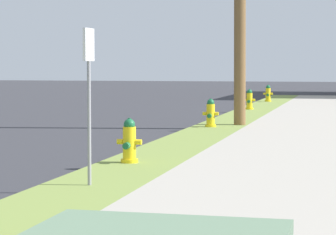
% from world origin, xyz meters
% --- Properties ---
extents(fire_hydrant_second, '(0.42, 0.38, 0.74)m').
position_xyz_m(fire_hydrant_second, '(0.53, 10.14, 0.45)').
color(fire_hydrant_second, yellow).
rests_on(fire_hydrant_second, grass_verge).
extents(fire_hydrant_third, '(0.42, 0.37, 0.74)m').
position_xyz_m(fire_hydrant_third, '(0.53, 17.82, 0.45)').
color(fire_hydrant_third, yellow).
rests_on(fire_hydrant_third, grass_verge).
extents(fire_hydrant_fourth, '(0.42, 0.37, 0.74)m').
position_xyz_m(fire_hydrant_fourth, '(0.50, 26.05, 0.45)').
color(fire_hydrant_fourth, yellow).
rests_on(fire_hydrant_fourth, grass_verge).
extents(fire_hydrant_fifth, '(0.42, 0.38, 0.74)m').
position_xyz_m(fire_hydrant_fifth, '(0.53, 32.35, 0.45)').
color(fire_hydrant_fifth, yellow).
rests_on(fire_hydrant_fifth, grass_verge).
extents(street_sign_post, '(0.05, 0.36, 2.12)m').
position_xyz_m(street_sign_post, '(0.68, 7.69, 1.63)').
color(street_sign_post, gray).
rests_on(street_sign_post, grass_verge).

